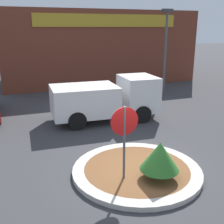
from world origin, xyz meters
TOP-DOWN VIEW (x-y plane):
  - ground_plane at (0.00, 0.00)m, footprint 120.00×120.00m
  - traffic_island at (0.00, 0.00)m, footprint 4.10×4.10m
  - stop_sign at (-0.62, -0.40)m, footprint 0.83×0.07m
  - island_shrub at (0.36, -0.77)m, footprint 1.17×1.17m
  - utility_truck at (0.86, 5.40)m, footprint 5.25×2.43m
  - storefront_building at (3.76, 15.90)m, footprint 15.51×6.07m
  - light_pole at (6.36, 9.17)m, footprint 0.70×0.30m

SIDE VIEW (x-z plane):
  - ground_plane at x=0.00m, z-range 0.00..0.00m
  - traffic_island at x=0.00m, z-range 0.00..0.15m
  - island_shrub at x=0.36m, z-range 0.30..1.43m
  - utility_truck at x=0.86m, z-range 0.06..2.16m
  - stop_sign at x=-0.62m, z-range 0.48..2.85m
  - storefront_building at x=3.76m, z-range 0.00..5.73m
  - light_pole at x=6.36m, z-range 0.54..6.10m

